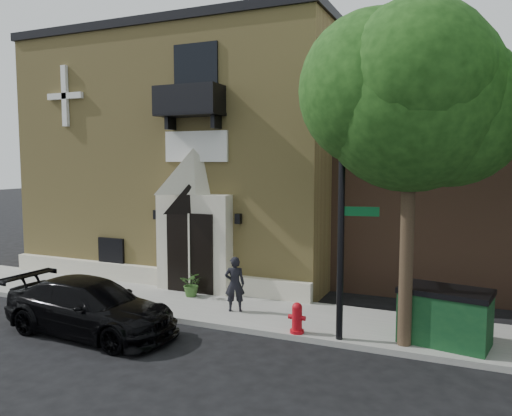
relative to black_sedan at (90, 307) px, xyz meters
The scene contains 10 objects.
ground 2.30m from the black_sedan, 45.68° to the left, with size 120.00×120.00×0.00m, color black.
sidewalk 4.03m from the black_sedan, 50.47° to the left, with size 42.00×3.00×0.15m, color gray.
church 10.41m from the black_sedan, 98.68° to the left, with size 12.20×11.01×9.30m.
street_tree_left 9.35m from the black_sedan, 14.23° to the left, with size 4.97×4.38×7.77m.
black_sedan is the anchor object (origin of this frame).
street_sign 6.80m from the black_sedan, 16.46° to the left, with size 1.04×0.95×6.01m.
fire_hydrant 5.29m from the black_sedan, 19.57° to the left, with size 0.44×0.35×0.77m.
dumpster 8.75m from the black_sedan, 16.44° to the left, with size 2.19×1.48×1.32m.
planter 3.75m from the black_sedan, 77.18° to the left, with size 0.72×0.62×0.80m, color #3D692B.
pedestrian_near 3.93m from the black_sedan, 45.34° to the left, with size 0.58×0.38×1.58m, color black.
Camera 1 is at (7.35, -11.30, 4.43)m, focal length 35.00 mm.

